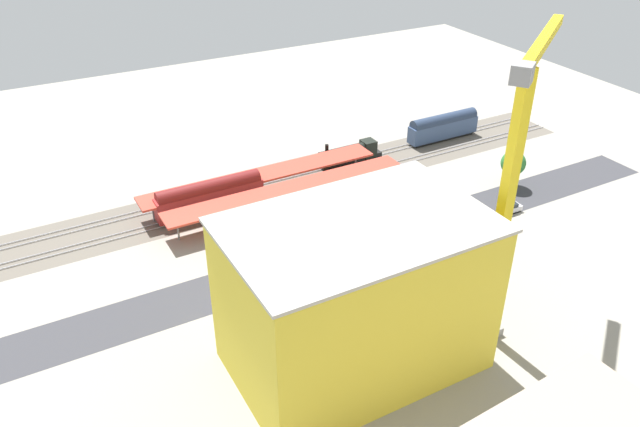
# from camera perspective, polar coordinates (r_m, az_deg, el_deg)

# --- Properties ---
(ground_plane) EXTENTS (203.36, 203.36, 0.00)m
(ground_plane) POSITION_cam_1_polar(r_m,az_deg,el_deg) (105.26, 1.56, -1.86)
(ground_plane) COLOR gray
(ground_plane) RESTS_ON ground
(rail_bed) EXTENTS (127.25, 15.14, 0.01)m
(rail_bed) POSITION_cam_1_polar(r_m,az_deg,el_deg) (120.34, -3.08, 2.60)
(rail_bed) COLOR #665E54
(rail_bed) RESTS_ON ground
(street_asphalt) EXTENTS (127.19, 10.44, 0.01)m
(street_asphalt) POSITION_cam_1_polar(r_m,az_deg,el_deg) (101.75, 2.93, -3.17)
(street_asphalt) COLOR #38383D
(street_asphalt) RESTS_ON ground
(track_rails) EXTENTS (127.09, 8.71, 0.12)m
(track_rails) POSITION_cam_1_polar(r_m,az_deg,el_deg) (120.25, -3.08, 2.67)
(track_rails) COLOR #9E9EA8
(track_rails) RESTS_ON ground
(platform_canopy_near) EXTENTS (45.08, 5.97, 4.31)m
(platform_canopy_near) POSITION_cam_1_polar(r_m,az_deg,el_deg) (110.23, -2.81, 2.20)
(platform_canopy_near) COLOR #C63D2D
(platform_canopy_near) RESTS_ON ground
(platform_canopy_far) EXTENTS (45.17, 6.01, 4.13)m
(platform_canopy_far) POSITION_cam_1_polar(r_m,az_deg,el_deg) (115.72, -5.33, 3.47)
(platform_canopy_far) COLOR #C63D2D
(platform_canopy_far) RESTS_ON ground
(locomotive) EXTENTS (13.98, 2.83, 4.99)m
(locomotive) POSITION_cam_1_polar(r_m,az_deg,el_deg) (128.50, 2.79, 5.43)
(locomotive) COLOR black
(locomotive) RESTS_ON ground
(passenger_coach) EXTENTS (16.92, 3.06, 5.87)m
(passenger_coach) POSITION_cam_1_polar(r_m,az_deg,el_deg) (140.42, 11.05, 7.74)
(passenger_coach) COLOR black
(passenger_coach) RESTS_ON ground
(freight_coach_far) EXTENTS (19.26, 3.07, 6.20)m
(freight_coach_far) POSITION_cam_1_polar(r_m,az_deg,el_deg) (111.41, -9.91, 1.59)
(freight_coach_far) COLOR black
(freight_coach_far) RESTS_ON ground
(parked_car_0) EXTENTS (4.61, 1.89, 1.76)m
(parked_car_0) POSITION_cam_1_polar(r_m,az_deg,el_deg) (115.74, 16.71, 0.44)
(parked_car_0) COLOR black
(parked_car_0) RESTS_ON ground
(parked_car_1) EXTENTS (4.22, 1.95, 1.65)m
(parked_car_1) POSITION_cam_1_polar(r_m,az_deg,el_deg) (111.97, 14.27, -0.29)
(parked_car_1) COLOR black
(parked_car_1) RESTS_ON ground
(parked_car_2) EXTENTS (4.14, 1.92, 1.65)m
(parked_car_2) POSITION_cam_1_polar(r_m,az_deg,el_deg) (108.55, 11.92, -1.03)
(parked_car_2) COLOR black
(parked_car_2) RESTS_ON ground
(parked_car_3) EXTENTS (4.25, 1.77, 1.80)m
(parked_car_3) POSITION_cam_1_polar(r_m,az_deg,el_deg) (104.56, 9.29, -2.04)
(parked_car_3) COLOR black
(parked_car_3) RESTS_ON ground
(construction_building) EXTENTS (29.56, 19.15, 19.92)m
(construction_building) POSITION_cam_1_polar(r_m,az_deg,el_deg) (75.52, 3.22, -7.59)
(construction_building) COLOR yellow
(construction_building) RESTS_ON ground
(construction_roof_slab) EXTENTS (30.17, 19.76, 0.40)m
(construction_roof_slab) POSITION_cam_1_polar(r_m,az_deg,el_deg) (69.67, 3.46, -1.03)
(construction_roof_slab) COLOR #ADA89E
(construction_roof_slab) RESTS_ON construction_building
(tower_crane) EXTENTS (21.41, 16.01, 37.85)m
(tower_crane) POSITION_cam_1_polar(r_m,az_deg,el_deg) (77.92, 16.91, 2.96)
(tower_crane) COLOR gray
(tower_crane) RESTS_ON ground
(box_truck_0) EXTENTS (9.63, 2.81, 3.39)m
(box_truck_0) POSITION_cam_1_polar(r_m,az_deg,el_deg) (89.13, -5.95, -7.61)
(box_truck_0) COLOR black
(box_truck_0) RESTS_ON ground
(box_truck_1) EXTENTS (10.07, 2.61, 3.10)m
(box_truck_1) POSITION_cam_1_polar(r_m,az_deg,el_deg) (92.24, -0.12, -5.99)
(box_truck_1) COLOR black
(box_truck_1) RESTS_ON ground
(street_tree_0) EXTENTS (4.40, 4.40, 6.58)m
(street_tree_0) POSITION_cam_1_polar(r_m,az_deg,el_deg) (106.64, 5.96, 1.17)
(street_tree_0) COLOR brown
(street_tree_0) RESTS_ON ground
(street_tree_1) EXTENTS (4.62, 4.62, 6.82)m
(street_tree_1) POSITION_cam_1_polar(r_m,az_deg,el_deg) (99.50, -2.96, -0.95)
(street_tree_1) COLOR brown
(street_tree_1) RESTS_ON ground
(street_tree_2) EXTENTS (4.62, 4.62, 7.11)m
(street_tree_2) POSITION_cam_1_polar(r_m,az_deg,el_deg) (123.00, 17.04, 4.36)
(street_tree_2) COLOR brown
(street_tree_2) RESTS_ON ground
(traffic_light) EXTENTS (0.50, 0.36, 6.02)m
(traffic_light) POSITION_cam_1_polar(r_m,az_deg,el_deg) (106.06, 12.81, 0.13)
(traffic_light) COLOR #333333
(traffic_light) RESTS_ON ground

